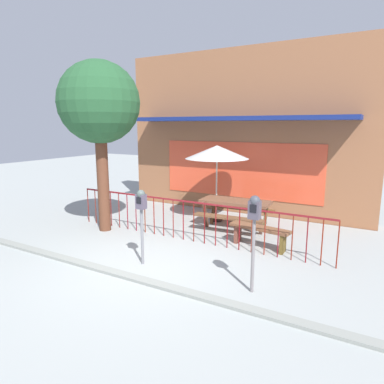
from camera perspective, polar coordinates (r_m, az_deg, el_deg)
The scene contains 10 objects.
ground at distance 6.92m, azimuth -8.00°, elevation -12.07°, with size 40.00×40.00×0.00m, color #979D9A.
pub_storefront at distance 10.81m, azimuth 8.40°, elevation 9.73°, with size 7.83×1.38×4.97m.
patio_fence_front at distance 8.07m, azimuth -0.60°, elevation -3.61°, with size 6.60×0.04×0.97m.
picnic_table_left at distance 9.08m, azimuth 7.23°, elevation -2.38°, with size 1.88×1.46×0.79m.
patio_umbrella at distance 9.61m, azimuth 4.18°, elevation 6.57°, with size 1.78×1.78×2.16m.
patio_bench at distance 7.87m, azimuth 11.15°, elevation -6.57°, with size 1.43×0.53×0.48m.
parking_meter_near at distance 5.53m, azimuth 10.32°, elevation -4.34°, with size 0.18×0.17×1.63m.
parking_meter_far at distance 6.67m, azimuth -8.44°, elevation -2.51°, with size 0.18×0.17×1.49m.
street_tree at distance 8.96m, azimuth -15.19°, elevation 13.86°, with size 2.02×2.02×4.26m.
curb_edge at distance 6.53m, azimuth -11.10°, elevation -13.66°, with size 10.96×0.20×0.11m, color gray.
Camera 1 is at (3.94, -5.01, 2.70)m, focal length 32.07 mm.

